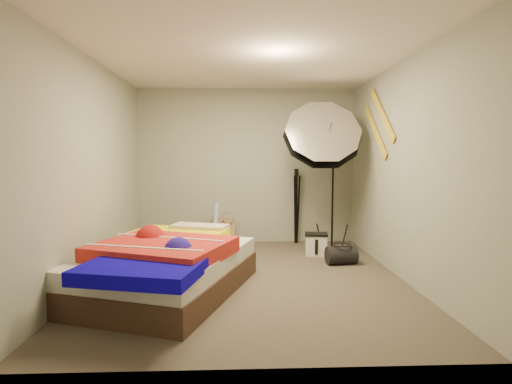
{
  "coord_description": "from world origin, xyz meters",
  "views": [
    {
      "loc": [
        -0.1,
        -4.53,
        1.4
      ],
      "look_at": [
        0.1,
        0.6,
        0.95
      ],
      "focal_mm": 28.0,
      "sensor_mm": 36.0,
      "label": 1
    }
  ],
  "objects_px": {
    "camera_case": "(316,245)",
    "duffel_bag": "(341,255)",
    "wrapping_roll": "(216,226)",
    "bed": "(166,265)",
    "photo_umbrella": "(322,138)",
    "camera_tripod": "(296,201)",
    "tote_bag": "(223,231)"
  },
  "relations": [
    {
      "from": "camera_case",
      "to": "duffel_bag",
      "type": "relative_size",
      "value": 0.76
    },
    {
      "from": "wrapping_roll",
      "to": "duffel_bag",
      "type": "distance_m",
      "value": 1.99
    },
    {
      "from": "bed",
      "to": "photo_umbrella",
      "type": "bearing_deg",
      "value": 39.84
    },
    {
      "from": "bed",
      "to": "camera_tripod",
      "type": "relative_size",
      "value": 1.96
    },
    {
      "from": "camera_case",
      "to": "bed",
      "type": "xyz_separation_m",
      "value": [
        -1.84,
        -1.48,
        0.14
      ]
    },
    {
      "from": "wrapping_roll",
      "to": "photo_umbrella",
      "type": "relative_size",
      "value": 0.3
    },
    {
      "from": "tote_bag",
      "to": "bed",
      "type": "xyz_separation_m",
      "value": [
        -0.49,
        -2.36,
        0.09
      ]
    },
    {
      "from": "wrapping_roll",
      "to": "duffel_bag",
      "type": "height_order",
      "value": "wrapping_roll"
    },
    {
      "from": "duffel_bag",
      "to": "bed",
      "type": "xyz_separation_m",
      "value": [
        -2.09,
        -1.01,
        0.17
      ]
    },
    {
      "from": "tote_bag",
      "to": "photo_umbrella",
      "type": "xyz_separation_m",
      "value": [
        1.44,
        -0.75,
        1.48
      ]
    },
    {
      "from": "camera_case",
      "to": "duffel_bag",
      "type": "bearing_deg",
      "value": -54.41
    },
    {
      "from": "tote_bag",
      "to": "duffel_bag",
      "type": "xyz_separation_m",
      "value": [
        1.6,
        -1.35,
        -0.07
      ]
    },
    {
      "from": "camera_case",
      "to": "photo_umbrella",
      "type": "bearing_deg",
      "value": 63.93
    },
    {
      "from": "duffel_bag",
      "to": "bed",
      "type": "distance_m",
      "value": 2.32
    },
    {
      "from": "duffel_bag",
      "to": "photo_umbrella",
      "type": "xyz_separation_m",
      "value": [
        -0.16,
        0.6,
        1.55
      ]
    },
    {
      "from": "tote_bag",
      "to": "wrapping_roll",
      "type": "bearing_deg",
      "value": -104.84
    },
    {
      "from": "wrapping_roll",
      "to": "photo_umbrella",
      "type": "height_order",
      "value": "photo_umbrella"
    },
    {
      "from": "photo_umbrella",
      "to": "camera_tripod",
      "type": "xyz_separation_m",
      "value": [
        -0.26,
        0.72,
        -0.98
      ]
    },
    {
      "from": "duffel_bag",
      "to": "camera_tripod",
      "type": "xyz_separation_m",
      "value": [
        -0.41,
        1.31,
        0.58
      ]
    },
    {
      "from": "bed",
      "to": "photo_umbrella",
      "type": "relative_size",
      "value": 1.02
    },
    {
      "from": "bed",
      "to": "photo_umbrella",
      "type": "height_order",
      "value": "photo_umbrella"
    },
    {
      "from": "wrapping_roll",
      "to": "duffel_bag",
      "type": "xyz_separation_m",
      "value": [
        1.7,
        -0.99,
        -0.23
      ]
    },
    {
      "from": "duffel_bag",
      "to": "tote_bag",
      "type": "bearing_deg",
      "value": 133.86
    },
    {
      "from": "camera_case",
      "to": "photo_umbrella",
      "type": "relative_size",
      "value": 0.13
    },
    {
      "from": "duffel_bag",
      "to": "bed",
      "type": "height_order",
      "value": "bed"
    },
    {
      "from": "wrapping_roll",
      "to": "bed",
      "type": "xyz_separation_m",
      "value": [
        -0.38,
        -2.01,
        -0.06
      ]
    },
    {
      "from": "tote_bag",
      "to": "photo_umbrella",
      "type": "relative_size",
      "value": 0.16
    },
    {
      "from": "wrapping_roll",
      "to": "camera_case",
      "type": "relative_size",
      "value": 2.35
    },
    {
      "from": "tote_bag",
      "to": "duffel_bag",
      "type": "height_order",
      "value": "tote_bag"
    },
    {
      "from": "bed",
      "to": "camera_case",
      "type": "bearing_deg",
      "value": 38.86
    },
    {
      "from": "tote_bag",
      "to": "photo_umbrella",
      "type": "distance_m",
      "value": 2.2
    },
    {
      "from": "camera_case",
      "to": "duffel_bag",
      "type": "height_order",
      "value": "camera_case"
    }
  ]
}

